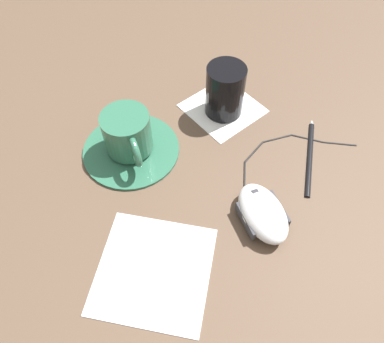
{
  "coord_description": "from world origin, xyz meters",
  "views": [
    {
      "loc": [
        0.29,
        -0.2,
        0.47
      ],
      "look_at": [
        0.02,
        -0.03,
        0.03
      ],
      "focal_mm": 35.0,
      "sensor_mm": 36.0,
      "label": 1
    }
  ],
  "objects_px": {
    "coffee_cup": "(128,133)",
    "pen": "(310,155)",
    "drinking_glass": "(225,91)",
    "saucer": "(131,149)",
    "computer_mouse": "(263,213)"
  },
  "relations": [
    {
      "from": "coffee_cup",
      "to": "drinking_glass",
      "type": "height_order",
      "value": "drinking_glass"
    },
    {
      "from": "saucer",
      "to": "pen",
      "type": "bearing_deg",
      "value": 54.92
    },
    {
      "from": "saucer",
      "to": "pen",
      "type": "relative_size",
      "value": 1.29
    },
    {
      "from": "coffee_cup",
      "to": "pen",
      "type": "distance_m",
      "value": 0.29
    },
    {
      "from": "computer_mouse",
      "to": "drinking_glass",
      "type": "height_order",
      "value": "drinking_glass"
    },
    {
      "from": "drinking_glass",
      "to": "pen",
      "type": "relative_size",
      "value": 0.74
    },
    {
      "from": "computer_mouse",
      "to": "saucer",
      "type": "bearing_deg",
      "value": -155.17
    },
    {
      "from": "coffee_cup",
      "to": "drinking_glass",
      "type": "distance_m",
      "value": 0.18
    },
    {
      "from": "saucer",
      "to": "drinking_glass",
      "type": "bearing_deg",
      "value": 87.53
    },
    {
      "from": "coffee_cup",
      "to": "drinking_glass",
      "type": "xyz_separation_m",
      "value": [
        0.01,
        0.18,
        0.0
      ]
    },
    {
      "from": "computer_mouse",
      "to": "coffee_cup",
      "type": "bearing_deg",
      "value": -155.14
    },
    {
      "from": "computer_mouse",
      "to": "pen",
      "type": "relative_size",
      "value": 0.9
    },
    {
      "from": "drinking_glass",
      "to": "pen",
      "type": "xyz_separation_m",
      "value": [
        0.16,
        0.06,
        -0.04
      ]
    },
    {
      "from": "saucer",
      "to": "pen",
      "type": "xyz_separation_m",
      "value": [
        0.16,
        0.23,
        -0.0
      ]
    },
    {
      "from": "computer_mouse",
      "to": "drinking_glass",
      "type": "distance_m",
      "value": 0.22
    }
  ]
}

